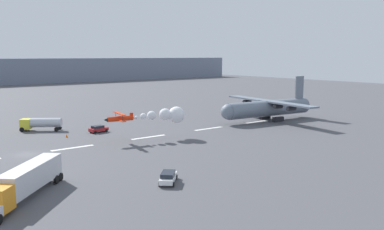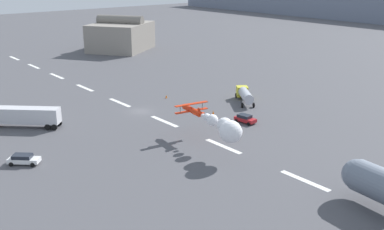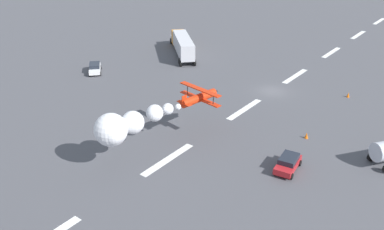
{
  "view_description": "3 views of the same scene",
  "coord_description": "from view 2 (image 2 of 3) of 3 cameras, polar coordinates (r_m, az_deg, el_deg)",
  "views": [
    {
      "loc": [
        -18.15,
        -70.69,
        16.84
      ],
      "look_at": [
        35.71,
        0.0,
        3.63
      ],
      "focal_mm": 37.64,
      "sensor_mm": 36.0,
      "label": 1
    },
    {
      "loc": [
        74.18,
        -47.76,
        27.82
      ],
      "look_at": [
        17.46,
        -0.94,
        3.82
      ],
      "focal_mm": 42.58,
      "sensor_mm": 36.0,
      "label": 2
    },
    {
      "loc": [
        53.77,
        25.69,
        24.26
      ],
      "look_at": [
        19.7,
        -0.23,
        3.53
      ],
      "focal_mm": 39.15,
      "sensor_mm": 36.0,
      "label": 3
    }
  ],
  "objects": [
    {
      "name": "runway_stripe_6",
      "position": [
        74.42,
        3.95,
        -3.92
      ],
      "size": [
        8.0,
        0.9,
        0.01
      ],
      "primitive_type": "cube",
      "color": "white",
      "rests_on": "ground"
    },
    {
      "name": "runway_stripe_3",
      "position": [
        112.97,
        -13.27,
        3.33
      ],
      "size": [
        8.0,
        0.9,
        0.01
      ],
      "primitive_type": "cube",
      "color": "white",
      "rests_on": "ground"
    },
    {
      "name": "runway_stripe_4",
      "position": [
        99.13,
        -9.03,
        1.55
      ],
      "size": [
        8.0,
        0.9,
        0.01
      ],
      "primitive_type": "cube",
      "color": "white",
      "rests_on": "ground"
    },
    {
      "name": "runway_stripe_2",
      "position": [
        127.37,
        -16.58,
        4.7
      ],
      "size": [
        8.0,
        0.9,
        0.01
      ],
      "primitive_type": "cube",
      "color": "white",
      "rests_on": "ground"
    },
    {
      "name": "followme_car_yellow",
      "position": [
        71.89,
        -20.36,
        -5.19
      ],
      "size": [
        4.42,
        4.58,
        1.52
      ],
      "color": "white",
      "rests_on": "ground"
    },
    {
      "name": "hangar_building",
      "position": [
        162.43,
        -8.9,
        9.78
      ],
      "size": [
        25.96,
        26.91,
        12.03
      ],
      "color": "gray",
      "rests_on": "ground"
    },
    {
      "name": "ground_plane",
      "position": [
        92.51,
        -6.45,
        0.45
      ],
      "size": [
        440.0,
        440.0,
        0.0
      ],
      "primitive_type": "plane",
      "color": "#4C4C51",
      "rests_on": "ground"
    },
    {
      "name": "runway_stripe_7",
      "position": [
        64.68,
        13.95,
        -7.98
      ],
      "size": [
        8.0,
        0.9,
        0.01
      ],
      "primitive_type": "cube",
      "color": "white",
      "rests_on": "ground"
    },
    {
      "name": "runway_stripe_1",
      "position": [
        142.17,
        -19.21,
        5.78
      ],
      "size": [
        8.0,
        0.9,
        0.01
      ],
      "primitive_type": "cube",
      "color": "white",
      "rests_on": "ground"
    },
    {
      "name": "stunt_biplane_red",
      "position": [
        69.04,
        4.08,
        -1.55
      ],
      "size": [
        16.73,
        7.16,
        3.42
      ],
      "color": "red"
    },
    {
      "name": "runway_stripe_5",
      "position": [
        86.13,
        -3.48,
        -0.8
      ],
      "size": [
        8.0,
        0.9,
        0.01
      ],
      "primitive_type": "cube",
      "color": "white",
      "rests_on": "ground"
    },
    {
      "name": "runway_stripe_0",
      "position": [
        157.25,
        -21.36,
        6.65
      ],
      "size": [
        8.0,
        0.9,
        0.01
      ],
      "primitive_type": "cube",
      "color": "white",
      "rests_on": "ground"
    },
    {
      "name": "traffic_cone_far",
      "position": [
        90.14,
        2.66,
        0.32
      ],
      "size": [
        0.44,
        0.44,
        0.75
      ],
      "primitive_type": "cone",
      "color": "orange",
      "rests_on": "ground"
    },
    {
      "name": "traffic_cone_near",
      "position": [
        101.42,
        -3.24,
        2.34
      ],
      "size": [
        0.44,
        0.44,
        0.75
      ],
      "primitive_type": "cone",
      "color": "orange",
      "rests_on": "ground"
    },
    {
      "name": "airport_staff_sedan",
      "position": [
        85.66,
        6.67,
        -0.44
      ],
      "size": [
        4.3,
        2.47,
        1.52
      ],
      "color": "#B21E23",
      "rests_on": "ground"
    },
    {
      "name": "fuel_tanker_truck",
      "position": [
        98.34,
        6.63,
        2.57
      ],
      "size": [
        8.68,
        7.21,
        2.9
      ],
      "color": "yellow",
      "rests_on": "ground"
    },
    {
      "name": "semi_truck_orange",
      "position": [
        87.99,
        -20.75,
        -0.11
      ],
      "size": [
        12.76,
        13.22,
        3.7
      ],
      "color": "silver",
      "rests_on": "ground"
    }
  ]
}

